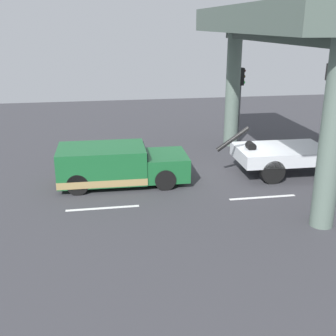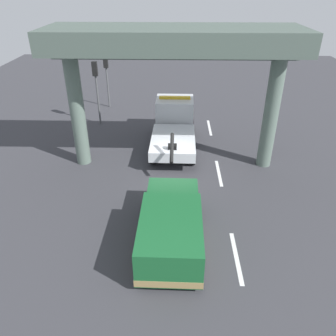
{
  "view_description": "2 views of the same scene",
  "coord_description": "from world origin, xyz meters",
  "views": [
    {
      "loc": [
        -5.97,
        -16.29,
        6.23
      ],
      "look_at": [
        -3.36,
        -0.73,
        0.81
      ],
      "focal_mm": 44.92,
      "sensor_mm": 36.0,
      "label": 1
    },
    {
      "loc": [
        -14.89,
        -0.14,
        8.85
      ],
      "look_at": [
        -2.29,
        0.19,
        1.58
      ],
      "focal_mm": 35.49,
      "sensor_mm": 36.0,
      "label": 2
    }
  ],
  "objects": [
    {
      "name": "overpass_structure",
      "position": [
        1.02,
        0.0,
        5.95
      ],
      "size": [
        3.6,
        11.8,
        6.92
      ],
      "color": "#596B60",
      "rests_on": "ground"
    },
    {
      "name": "ground_plane",
      "position": [
        0.0,
        0.0,
        -0.05
      ],
      "size": [
        60.0,
        40.0,
        0.1
      ],
      "primitive_type": "cube",
      "color": "#38383D"
    },
    {
      "name": "tow_truck_white",
      "position": [
        3.65,
        -0.01,
        1.2
      ],
      "size": [
        7.27,
        2.5,
        2.46
      ],
      "color": "silver",
      "rests_on": "ground"
    },
    {
      "name": "traffic_light_near",
      "position": [
        1.52,
        5.11,
        2.97
      ],
      "size": [
        0.39,
        0.32,
        4.07
      ],
      "color": "#515456",
      "rests_on": "ground"
    },
    {
      "name": "lane_stripe_west",
      "position": [
        -6.0,
        -2.4,
        0.0
      ],
      "size": [
        2.6,
        0.16,
        0.01
      ],
      "primitive_type": "cube",
      "color": "silver",
      "rests_on": "ground"
    },
    {
      "name": "traffic_light_far",
      "position": [
        6.52,
        5.11,
        3.07
      ],
      "size": [
        0.39,
        0.32,
        4.21
      ],
      "color": "#515456",
      "rests_on": "ground"
    },
    {
      "name": "lane_stripe_mid",
      "position": [
        0.0,
        -2.4,
        0.0
      ],
      "size": [
        2.6,
        0.16,
        0.01
      ],
      "primitive_type": "cube",
      "color": "silver",
      "rests_on": "ground"
    },
    {
      "name": "towed_van_green",
      "position": [
        -5.36,
        0.0,
        0.78
      ],
      "size": [
        5.23,
        2.28,
        1.58
      ],
      "color": "#195B2D",
      "rests_on": "ground"
    }
  ]
}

